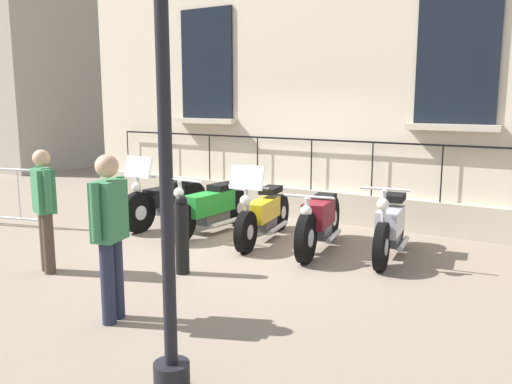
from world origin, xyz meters
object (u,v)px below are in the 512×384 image
pedestrian_standing (110,229)px  motorcycle_green (211,208)px  bollard (182,234)px  motorcycle_yellow (264,215)px  motorcycle_silver (390,229)px  motorcycle_black (166,201)px  pedestrian_walking (44,204)px  motorcycle_maroon (319,222)px

pedestrian_standing → motorcycle_green: bearing=-158.8°
bollard → pedestrian_standing: 1.65m
motorcycle_green → motorcycle_yellow: motorcycle_yellow is taller
motorcycle_silver → motorcycle_black: bearing=-87.9°
pedestrian_standing → pedestrian_walking: pedestrian_standing is taller
motorcycle_maroon → bollard: size_ratio=1.95×
bollard → pedestrian_standing: size_ratio=0.61×
motorcycle_green → motorcycle_maroon: size_ratio=1.05×
pedestrian_standing → bollard: bearing=-166.4°
motorcycle_green → motorcycle_silver: bearing=93.4°
bollard → motorcycle_maroon: bearing=151.3°
motorcycle_yellow → pedestrian_walking: pedestrian_walking is taller
motorcycle_silver → pedestrian_standing: (3.62, -1.68, 0.54)m
motorcycle_yellow → bollard: bearing=-1.3°
motorcycle_silver → pedestrian_walking: bearing=-50.4°
motorcycle_black → motorcycle_silver: motorcycle_black is taller
motorcycle_silver → bollard: 2.93m
pedestrian_standing → motorcycle_yellow: bearing=-174.6°
motorcycle_maroon → motorcycle_yellow: bearing=-93.4°
pedestrian_standing → motorcycle_black: bearing=-145.9°
motorcycle_green → pedestrian_standing: (3.45, 1.34, 0.54)m
motorcycle_yellow → bollard: 1.96m
motorcycle_maroon → pedestrian_standing: (3.44, -0.66, 0.52)m
pedestrian_standing → motorcycle_maroon: bearing=169.1°
motorcycle_green → pedestrian_standing: bearing=21.2°
motorcycle_green → motorcycle_maroon: (0.01, 2.00, 0.01)m
motorcycle_yellow → pedestrian_walking: size_ratio=1.32×
motorcycle_green → pedestrian_walking: bearing=-11.5°
motorcycle_silver → pedestrian_walking: 4.67m
motorcycle_yellow → motorcycle_maroon: size_ratio=1.05×
motorcycle_black → motorcycle_yellow: size_ratio=0.97×
motorcycle_green → motorcycle_maroon: 2.00m
motorcycle_maroon → motorcycle_green: bearing=-90.2°
bollard → pedestrian_walking: (0.88, -1.53, 0.38)m
motorcycle_green → pedestrian_standing: 3.74m
motorcycle_maroon → pedestrian_walking: (2.78, -2.57, 0.46)m
motorcycle_silver → pedestrian_walking: pedestrian_walking is taller
motorcycle_yellow → motorcycle_green: bearing=-87.1°
motorcycle_green → motorcycle_yellow: bearing=92.9°
motorcycle_silver → pedestrian_standing: bearing=-24.9°
bollard → pedestrian_walking: pedestrian_walking is taller
motorcycle_maroon → motorcycle_silver: size_ratio=1.06×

